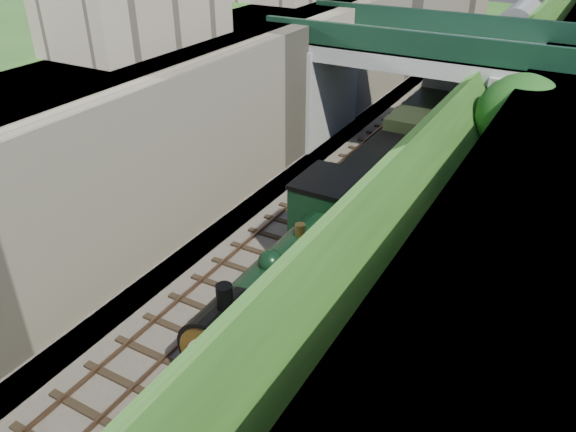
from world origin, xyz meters
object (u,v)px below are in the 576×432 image
object	(u,v)px
road_bridge	(437,86)
tree	(523,121)
locomotive	(297,274)
tender	(380,192)

from	to	relation	value
road_bridge	tree	xyz separation A→B (m)	(4.97, -5.03, 0.57)
road_bridge	tree	size ratio (longest dim) A/B	2.42
tree	locomotive	world-z (taller)	tree
tender	tree	bearing A→B (deg)	33.36
tender	locomotive	bearing A→B (deg)	-90.00
road_bridge	tree	world-z (taller)	road_bridge
road_bridge	locomotive	distance (m)	15.65
road_bridge	locomotive	size ratio (longest dim) A/B	1.56
tender	road_bridge	bearing A→B (deg)	91.80
tree	tender	world-z (taller)	tree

